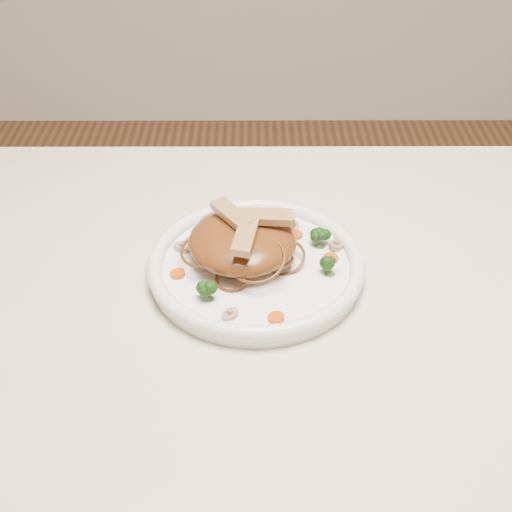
{
  "coord_description": "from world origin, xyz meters",
  "views": [
    {
      "loc": [
        -0.09,
        -0.63,
        1.32
      ],
      "look_at": [
        -0.08,
        0.05,
        0.78
      ],
      "focal_mm": 47.01,
      "sensor_mm": 36.0,
      "label": 1
    }
  ],
  "objects": [
    {
      "name": "chicken_c",
      "position": [
        -0.1,
        0.04,
        0.82
      ],
      "size": [
        0.04,
        0.08,
        0.01
      ],
      "primitive_type": "cube",
      "rotation": [
        0.0,
        0.0,
        4.54
      ],
      "color": "tan",
      "rests_on": "noodle_mound"
    },
    {
      "name": "mushroom_1",
      "position": [
        0.02,
        0.09,
        0.77
      ],
      "size": [
        0.04,
        0.04,
        0.01
      ],
      "primitive_type": "cylinder",
      "rotation": [
        0.0,
        0.0,
        1.02
      ],
      "color": "tan",
      "rests_on": "plate"
    },
    {
      "name": "plate",
      "position": [
        -0.08,
        0.05,
        0.76
      ],
      "size": [
        0.3,
        0.3,
        0.02
      ],
      "primitive_type": "cylinder",
      "rotation": [
        0.0,
        0.0,
        0.08
      ],
      "color": "white",
      "rests_on": "table"
    },
    {
      "name": "broccoli_2",
      "position": [
        -0.14,
        -0.01,
        0.78
      ],
      "size": [
        0.03,
        0.03,
        0.03
      ],
      "primitive_type": null,
      "rotation": [
        0.0,
        0.0,
        -0.25
      ],
      "color": "#18440E",
      "rests_on": "plate"
    },
    {
      "name": "broccoli_0",
      "position": [
        0.0,
        0.09,
        0.78
      ],
      "size": [
        0.03,
        0.03,
        0.03
      ],
      "primitive_type": null,
      "rotation": [
        0.0,
        0.0,
        0.2
      ],
      "color": "#18440E",
      "rests_on": "plate"
    },
    {
      "name": "noodle_mound",
      "position": [
        -0.1,
        0.07,
        0.79
      ],
      "size": [
        0.14,
        0.14,
        0.05
      ],
      "primitive_type": "ellipsoid",
      "rotation": [
        0.0,
        0.0,
        -0.01
      ],
      "color": "#623312",
      "rests_on": "plate"
    },
    {
      "name": "carrot_1",
      "position": [
        -0.19,
        0.03,
        0.77
      ],
      "size": [
        0.02,
        0.02,
        0.0
      ],
      "primitive_type": "cylinder",
      "rotation": [
        0.0,
        0.0,
        0.17
      ],
      "color": "#E55908",
      "rests_on": "plate"
    },
    {
      "name": "carrot_2",
      "position": [
        0.01,
        0.06,
        0.77
      ],
      "size": [
        0.03,
        0.03,
        0.0
      ],
      "primitive_type": "cylinder",
      "rotation": [
        0.0,
        0.0,
        -0.33
      ],
      "color": "#E55908",
      "rests_on": "plate"
    },
    {
      "name": "table",
      "position": [
        0.0,
        0.0,
        0.65
      ],
      "size": [
        1.2,
        0.8,
        0.75
      ],
      "color": "beige",
      "rests_on": "ground"
    },
    {
      "name": "carrot_3",
      "position": [
        -0.14,
        0.16,
        0.77
      ],
      "size": [
        0.02,
        0.02,
        0.0
      ],
      "primitive_type": "cylinder",
      "rotation": [
        0.0,
        0.0,
        -0.41
      ],
      "color": "#E55908",
      "rests_on": "plate"
    },
    {
      "name": "chicken_b",
      "position": [
        -0.12,
        0.09,
        0.82
      ],
      "size": [
        0.06,
        0.07,
        0.01
      ],
      "primitive_type": "cube",
      "rotation": [
        0.0,
        0.0,
        2.17
      ],
      "color": "tan",
      "rests_on": "noodle_mound"
    },
    {
      "name": "mushroom_3",
      "position": [
        -0.03,
        0.13,
        0.77
      ],
      "size": [
        0.02,
        0.02,
        0.01
      ],
      "primitive_type": "cylinder",
      "rotation": [
        0.0,
        0.0,
        1.54
      ],
      "color": "tan",
      "rests_on": "plate"
    },
    {
      "name": "chicken_a",
      "position": [
        -0.07,
        0.08,
        0.82
      ],
      "size": [
        0.08,
        0.02,
        0.01
      ],
      "primitive_type": "cube",
      "rotation": [
        0.0,
        0.0,
        0.01
      ],
      "color": "tan",
      "rests_on": "noodle_mound"
    },
    {
      "name": "mushroom_2",
      "position": [
        -0.18,
        0.09,
        0.77
      ],
      "size": [
        0.04,
        0.04,
        0.01
      ],
      "primitive_type": "cylinder",
      "rotation": [
        0.0,
        0.0,
        -0.51
      ],
      "color": "tan",
      "rests_on": "plate"
    },
    {
      "name": "broccoli_3",
      "position": [
        0.01,
        0.03,
        0.78
      ],
      "size": [
        0.03,
        0.03,
        0.03
      ],
      "primitive_type": null,
      "rotation": [
        0.0,
        0.0,
        -0.14
      ],
      "color": "#18440E",
      "rests_on": "plate"
    },
    {
      "name": "mushroom_0",
      "position": [
        -0.12,
        -0.05,
        0.77
      ],
      "size": [
        0.03,
        0.03,
        0.01
      ],
      "primitive_type": "cylinder",
      "rotation": [
        0.0,
        0.0,
        0.58
      ],
      "color": "tan",
      "rests_on": "plate"
    },
    {
      "name": "carrot_0",
      "position": [
        -0.03,
        0.12,
        0.77
      ],
      "size": [
        0.03,
        0.03,
        0.0
      ],
      "primitive_type": "cylinder",
      "rotation": [
        0.0,
        0.0,
        0.42
      ],
      "color": "#E55908",
      "rests_on": "plate"
    },
    {
      "name": "broccoli_1",
      "position": [
        -0.15,
        0.09,
        0.78
      ],
      "size": [
        0.03,
        0.03,
        0.03
      ],
      "primitive_type": null,
      "rotation": [
        0.0,
        0.0,
        -0.07
      ],
      "color": "#18440E",
      "rests_on": "plate"
    },
    {
      "name": "carrot_4",
      "position": [
        -0.06,
        -0.05,
        0.77
      ],
      "size": [
        0.02,
        0.02,
        0.0
      ],
      "primitive_type": "cylinder",
      "rotation": [
        0.0,
        0.0,
        -0.1
      ],
      "color": "#E55908",
      "rests_on": "plate"
    }
  ]
}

